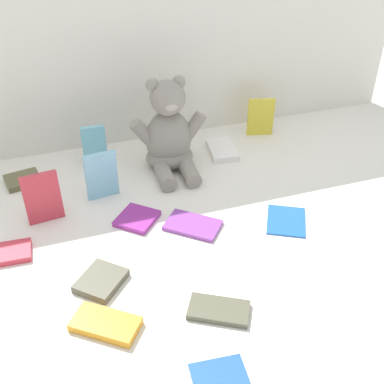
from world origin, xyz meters
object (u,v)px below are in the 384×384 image
at_px(book_case_1, 106,324).
at_px(book_case_0, 137,218).
at_px(book_case_4, 286,220).
at_px(book_case_6, 95,146).
at_px(book_case_5, 101,175).
at_px(book_case_13, 261,117).
at_px(book_case_11, 101,281).
at_px(book_case_9, 222,150).
at_px(book_case_12, 220,376).
at_px(book_case_7, 23,180).
at_px(book_case_10, 219,310).
at_px(book_case_2, 193,225).
at_px(book_case_8, 5,254).
at_px(book_case_3, 42,198).
at_px(teddy_bear, 169,136).

bearing_deg(book_case_1, book_case_0, 13.59).
height_order(book_case_4, book_case_6, book_case_6).
relative_size(book_case_5, book_case_13, 1.03).
xyz_separation_m(book_case_1, book_case_11, (0.01, 0.12, -0.00)).
bearing_deg(book_case_6, book_case_9, -2.55).
distance_m(book_case_1, book_case_4, 0.53).
bearing_deg(book_case_12, book_case_7, 27.01).
relative_size(book_case_0, book_case_6, 0.76).
relative_size(book_case_11, book_case_12, 1.00).
xyz_separation_m(book_case_1, book_case_10, (0.22, -0.04, -0.00)).
relative_size(book_case_2, book_case_8, 1.16).
relative_size(book_case_1, book_case_9, 1.00).
relative_size(book_case_5, book_case_9, 1.01).
xyz_separation_m(book_case_3, book_case_5, (0.16, 0.05, 0.00)).
xyz_separation_m(book_case_2, book_case_9, (0.21, 0.33, 0.00)).
height_order(book_case_0, book_case_8, book_case_8).
relative_size(book_case_0, book_case_10, 0.77).
distance_m(book_case_7, book_case_12, 0.83).
bearing_deg(book_case_10, book_case_9, -172.26).
xyz_separation_m(book_case_0, book_case_5, (-0.06, 0.14, 0.06)).
xyz_separation_m(teddy_bear, book_case_12, (-0.12, -0.72, -0.10)).
height_order(book_case_0, book_case_2, book_case_0).
height_order(book_case_8, book_case_13, book_case_13).
xyz_separation_m(book_case_1, book_case_6, (0.08, 0.62, 0.05)).
bearing_deg(book_case_10, book_case_7, -120.55).
relative_size(book_case_2, book_case_7, 1.43).
relative_size(book_case_9, book_case_11, 1.33).
bearing_deg(book_case_1, teddy_bear, 8.82).
bearing_deg(teddy_bear, book_case_7, 176.31).
xyz_separation_m(book_case_0, book_case_10, (0.09, -0.35, 0.00)).
bearing_deg(book_case_2, book_case_4, -62.89).
relative_size(book_case_1, book_case_4, 1.09).
distance_m(book_case_5, book_case_10, 0.51).
distance_m(teddy_bear, book_case_4, 0.42).
xyz_separation_m(book_case_7, book_case_8, (-0.05, -0.31, -0.00)).
relative_size(book_case_1, book_case_8, 1.14).
height_order(book_case_3, book_case_4, book_case_3).
distance_m(book_case_4, book_case_10, 0.35).
relative_size(book_case_5, book_case_7, 1.42).
relative_size(book_case_4, book_case_11, 1.22).
relative_size(book_case_6, book_case_7, 1.32).
distance_m(book_case_1, book_case_12, 0.25).
xyz_separation_m(book_case_0, book_case_3, (-0.22, 0.08, 0.06)).
bearing_deg(book_case_0, book_case_2, 103.40).
relative_size(book_case_3, book_case_4, 1.08).
bearing_deg(book_case_10, book_case_12, 9.31).
bearing_deg(book_case_4, book_case_11, 36.39).
height_order(book_case_2, book_case_9, book_case_9).
height_order(book_case_3, book_case_6, book_case_3).
distance_m(book_case_2, book_case_8, 0.45).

